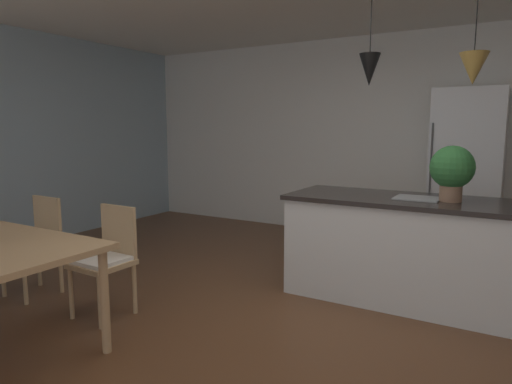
{
  "coord_description": "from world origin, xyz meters",
  "views": [
    {
      "loc": [
        1.38,
        -2.9,
        1.5
      ],
      "look_at": [
        -0.36,
        0.05,
        1.01
      ],
      "focal_mm": 31.85,
      "sensor_mm": 36.0,
      "label": 1
    }
  ],
  "objects_px": {
    "kitchen_island": "(410,249)",
    "refrigerator": "(466,173)",
    "chair_far_left": "(35,242)",
    "chair_far_right": "(107,257)",
    "potted_plant_on_island": "(452,169)"
  },
  "relations": [
    {
      "from": "kitchen_island",
      "to": "refrigerator",
      "type": "bearing_deg",
      "value": 82.87
    },
    {
      "from": "chair_far_right",
      "to": "refrigerator",
      "type": "xyz_separation_m",
      "value": [
        2.24,
        3.35,
        0.49
      ]
    },
    {
      "from": "chair_far_left",
      "to": "refrigerator",
      "type": "relative_size",
      "value": 0.45
    },
    {
      "from": "chair_far_left",
      "to": "potted_plant_on_island",
      "type": "relative_size",
      "value": 1.93
    },
    {
      "from": "chair_far_right",
      "to": "chair_far_left",
      "type": "distance_m",
      "value": 0.92
    },
    {
      "from": "kitchen_island",
      "to": "refrigerator",
      "type": "xyz_separation_m",
      "value": [
        0.23,
        1.82,
        0.5
      ]
    },
    {
      "from": "chair_far_left",
      "to": "potted_plant_on_island",
      "type": "height_order",
      "value": "potted_plant_on_island"
    },
    {
      "from": "chair_far_right",
      "to": "potted_plant_on_island",
      "type": "relative_size",
      "value": 1.93
    },
    {
      "from": "chair_far_left",
      "to": "kitchen_island",
      "type": "bearing_deg",
      "value": 27.46
    },
    {
      "from": "kitchen_island",
      "to": "chair_far_left",
      "type": "bearing_deg",
      "value": -152.54
    },
    {
      "from": "chair_far_left",
      "to": "potted_plant_on_island",
      "type": "distance_m",
      "value": 3.64
    },
    {
      "from": "potted_plant_on_island",
      "to": "refrigerator",
      "type": "bearing_deg",
      "value": 92.22
    },
    {
      "from": "kitchen_island",
      "to": "potted_plant_on_island",
      "type": "relative_size",
      "value": 4.62
    },
    {
      "from": "refrigerator",
      "to": "chair_far_left",
      "type": "bearing_deg",
      "value": -133.4
    },
    {
      "from": "chair_far_left",
      "to": "kitchen_island",
      "type": "height_order",
      "value": "kitchen_island"
    }
  ]
}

